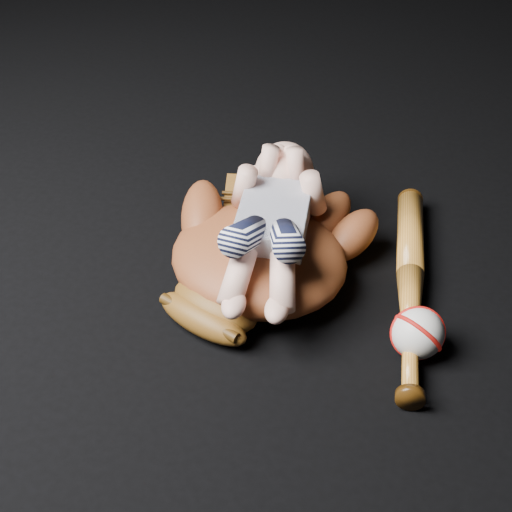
% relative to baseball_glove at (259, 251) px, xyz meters
% --- Properties ---
extents(baseball_glove, '(0.50, 0.53, 0.13)m').
position_rel_baseball_glove_xyz_m(baseball_glove, '(0.00, 0.00, 0.00)').
color(baseball_glove, '#632C15').
rests_on(baseball_glove, ground).
extents(newborn_baby, '(0.23, 0.42, 0.16)m').
position_rel_baseball_glove_xyz_m(newborn_baby, '(0.02, 0.00, 0.06)').
color(newborn_baby, '#E2A791').
rests_on(newborn_baby, baseball_glove).
extents(baseball_bat, '(0.11, 0.51, 0.05)m').
position_rel_baseball_glove_xyz_m(baseball_bat, '(0.25, 0.04, -0.04)').
color(baseball_bat, '#B26D22').
rests_on(baseball_bat, ground).
extents(baseball, '(0.09, 0.09, 0.08)m').
position_rel_baseball_glove_xyz_m(baseball, '(0.28, -0.09, -0.03)').
color(baseball, silver).
rests_on(baseball, ground).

